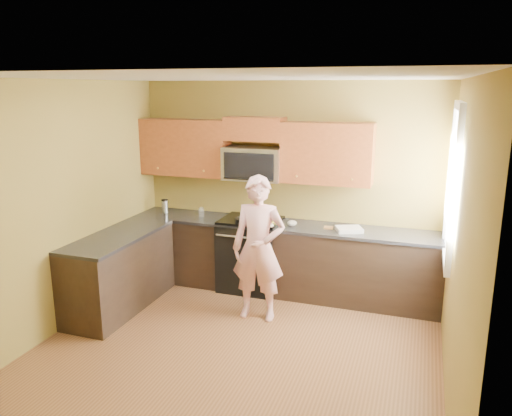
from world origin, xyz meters
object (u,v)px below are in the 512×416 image
at_px(butter_tub, 272,224).
at_px(microwave, 254,180).
at_px(woman, 259,248).
at_px(travel_mug, 165,213).
at_px(frying_pan, 246,223).
at_px(stove, 251,254).

bearing_deg(butter_tub, microwave, 150.40).
distance_m(microwave, woman, 1.16).
distance_m(microwave, travel_mug, 1.38).
relative_size(woman, frying_pan, 3.56).
height_order(microwave, frying_pan, microwave).
bearing_deg(stove, travel_mug, 178.14).
relative_size(frying_pan, travel_mug, 2.45).
xyz_separation_m(woman, travel_mug, (-1.65, 0.83, 0.08)).
bearing_deg(stove, frying_pan, -90.07).
height_order(butter_tub, travel_mug, travel_mug).
relative_size(stove, microwave, 1.25).
bearing_deg(stove, butter_tub, -8.66).
relative_size(stove, woman, 0.57).
distance_m(stove, frying_pan, 0.51).
distance_m(microwave, frying_pan, 0.59).
xyz_separation_m(butter_tub, travel_mug, (-1.58, 0.09, -0.00)).
xyz_separation_m(woman, frying_pan, (-0.37, 0.60, 0.11)).
xyz_separation_m(stove, travel_mug, (-1.28, 0.04, 0.44)).
relative_size(woman, butter_tub, 12.17).
xyz_separation_m(woman, butter_tub, (-0.07, 0.74, 0.08)).
height_order(frying_pan, butter_tub, frying_pan).
bearing_deg(travel_mug, butter_tub, -3.17).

